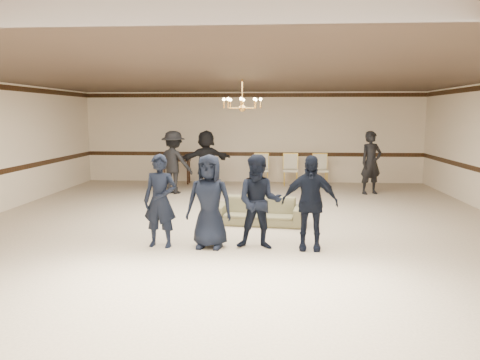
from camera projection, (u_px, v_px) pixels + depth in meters
The scene contains 16 objects.
room at pixel (239, 153), 10.05m from camera, with size 12.01×14.01×3.21m.
chair_rail at pixel (253, 154), 17.03m from camera, with size 12.00×0.02×0.14m, color black.
crown_molding at pixel (253, 95), 16.75m from camera, with size 12.00×0.02×0.14m, color black.
chandelier at pixel (242, 94), 10.86m from camera, with size 0.94×0.94×0.89m, color gold, non-canonical shape.
boy_a at pixel (160, 201), 8.65m from camera, with size 0.62×0.41×1.70m, color black.
boy_b at pixel (209, 201), 8.59m from camera, with size 0.83×0.54×1.70m, color black.
boy_c at pixel (259, 202), 8.53m from camera, with size 0.83×0.64×1.70m, color black.
boy_d at pixel (310, 203), 8.47m from camera, with size 1.00×0.42×1.70m, color black.
settee at pixel (260, 211), 10.52m from camera, with size 2.01×0.79×0.59m, color #716D4B.
adult_left at pixel (174, 162), 14.53m from camera, with size 1.24×0.71×1.92m, color black.
adult_mid at pixel (206, 160), 15.16m from camera, with size 1.78×0.57×1.92m, color black.
adult_right at pixel (371, 163), 14.42m from camera, with size 0.70×0.46×1.92m, color black.
banquet_chair_left at pixel (261, 170), 16.26m from camera, with size 0.52×0.52×1.07m, color beige, non-canonical shape.
banquet_chair_mid at pixel (291, 170), 16.19m from camera, with size 0.52×0.52×1.07m, color beige, non-canonical shape.
banquet_chair_right at pixel (320, 170), 16.12m from camera, with size 0.52×0.52×1.07m, color beige, non-canonical shape.
console_table at pixel (176, 171), 16.68m from camera, with size 1.01×0.43×0.85m, color #351C11.
Camera 1 is at (0.70, -10.01, 2.41)m, focal length 35.65 mm.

